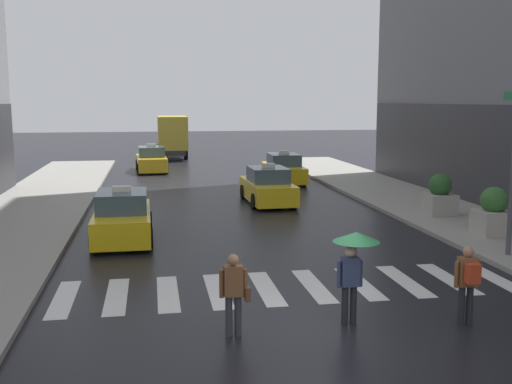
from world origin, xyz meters
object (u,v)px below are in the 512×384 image
(taxi_third, at_px, (283,170))
(taxi_fourth, at_px, (151,160))
(taxi_second, at_px, (268,187))
(pedestrian_with_handbag, at_px, (234,290))
(pedestrian_with_umbrella, at_px, (354,252))
(taxi_lead, at_px, (122,218))
(planter_mid_block, at_px, (440,196))
(planter_near_corner, at_px, (493,213))
(pedestrian_with_backpack, at_px, (468,279))
(box_truck, at_px, (172,135))

(taxi_third, xyz_separation_m, taxi_fourth, (-7.29, 6.69, 0.00))
(taxi_second, relative_size, pedestrian_with_handbag, 2.78)
(pedestrian_with_umbrella, bearing_deg, taxi_second, 85.85)
(taxi_lead, xyz_separation_m, taxi_third, (8.27, 12.89, 0.00))
(taxi_third, xyz_separation_m, planter_mid_block, (3.81, -11.19, 0.15))
(taxi_third, distance_m, pedestrian_with_handbag, 22.55)
(planter_near_corner, bearing_deg, taxi_third, 104.62)
(taxi_third, bearing_deg, taxi_second, -108.22)
(taxi_fourth, height_order, planter_near_corner, taxi_fourth)
(pedestrian_with_backpack, bearing_deg, taxi_second, 94.44)
(taxi_fourth, bearing_deg, taxi_third, -42.55)
(box_truck, bearing_deg, pedestrian_with_handbag, -90.17)
(taxi_fourth, relative_size, pedestrian_with_backpack, 2.80)
(planter_mid_block, bearing_deg, taxi_third, 108.79)
(taxi_fourth, xyz_separation_m, pedestrian_with_handbag, (1.53, -28.49, 0.21))
(taxi_second, relative_size, planter_mid_block, 2.86)
(taxi_lead, height_order, planter_mid_block, taxi_lead)
(pedestrian_with_handbag, bearing_deg, taxi_lead, 105.76)
(pedestrian_with_backpack, distance_m, planter_mid_block, 11.84)
(taxi_fourth, distance_m, pedestrian_with_handbag, 28.53)
(taxi_third, height_order, planter_mid_block, taxi_third)
(taxi_third, height_order, pedestrian_with_backpack, taxi_third)
(taxi_lead, bearing_deg, planter_near_corner, -9.25)
(taxi_fourth, relative_size, planter_mid_block, 2.89)
(pedestrian_with_handbag, bearing_deg, taxi_third, 75.22)
(pedestrian_with_backpack, bearing_deg, pedestrian_with_umbrella, 169.02)
(pedestrian_with_handbag, bearing_deg, taxi_second, 76.75)
(taxi_lead, relative_size, taxi_second, 0.99)
(taxi_lead, bearing_deg, box_truck, 84.78)
(taxi_lead, xyz_separation_m, taxi_fourth, (0.98, 19.58, 0.00))
(taxi_fourth, relative_size, pedestrian_with_handbag, 2.80)
(pedestrian_with_umbrella, xyz_separation_m, planter_near_corner, (7.14, 6.70, -0.64))
(taxi_third, distance_m, planter_mid_block, 11.82)
(planter_near_corner, xyz_separation_m, planter_mid_block, (-0.07, 3.68, 0.00))
(planter_near_corner, height_order, planter_mid_block, same)
(taxi_lead, relative_size, planter_mid_block, 2.85)
(taxi_lead, relative_size, pedestrian_with_handbag, 2.76)
(box_truck, relative_size, pedestrian_with_umbrella, 3.89)
(pedestrian_with_backpack, distance_m, planter_near_corner, 8.64)
(taxi_fourth, bearing_deg, pedestrian_with_umbrella, -81.89)
(taxi_second, bearing_deg, planter_near_corner, -53.76)
(planter_near_corner, bearing_deg, taxi_second, 126.24)
(taxi_fourth, xyz_separation_m, pedestrian_with_backpack, (6.31, -28.70, 0.25))
(taxi_second, height_order, planter_mid_block, taxi_second)
(taxi_third, distance_m, pedestrian_with_backpack, 22.04)
(taxi_second, bearing_deg, taxi_lead, -134.11)
(taxi_fourth, xyz_separation_m, planter_mid_block, (11.10, -17.88, 0.15))
(taxi_fourth, distance_m, box_truck, 9.39)
(pedestrian_with_backpack, relative_size, planter_mid_block, 1.03)
(taxi_fourth, xyz_separation_m, box_truck, (1.65, 9.18, 1.13))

